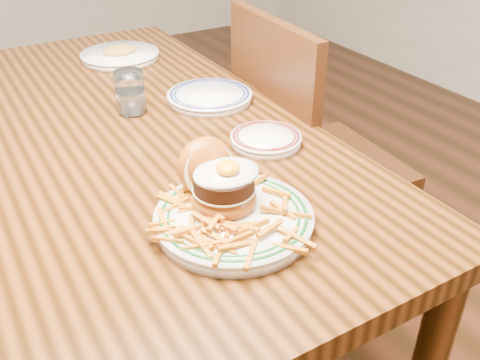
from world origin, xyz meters
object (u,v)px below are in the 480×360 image
table (126,158)px  side_plate (266,139)px  chair_right (305,158)px  main_plate (229,205)px

table → side_plate: size_ratio=9.61×
chair_right → side_plate: 0.46m
chair_right → side_plate: (-0.30, -0.23, 0.25)m
chair_right → side_plate: size_ratio=5.78×
chair_right → main_plate: size_ratio=3.23×
table → chair_right: 0.58m
chair_right → main_plate: (-0.53, -0.46, 0.27)m
table → side_plate: 0.38m
table → main_plate: (0.03, -0.48, 0.13)m
main_plate → table: bearing=93.9°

